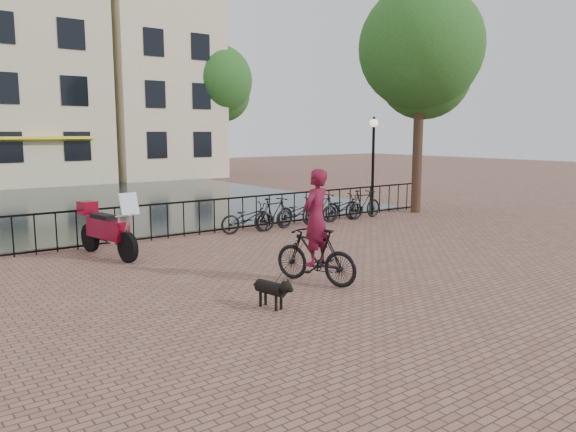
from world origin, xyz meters
TOP-DOWN VIEW (x-y plane):
  - ground at (0.00, 0.00)m, footprint 100.00×100.00m
  - canal_water at (0.00, 17.30)m, footprint 20.00×20.00m
  - railing at (0.00, 8.00)m, footprint 20.00×0.05m
  - canal_house_mid at (0.50, 30.00)m, footprint 8.00×9.50m
  - canal_house_right at (8.50, 30.00)m, footprint 7.00×9.00m
  - tree_near_right at (9.20, 7.30)m, footprint 4.48×4.48m
  - tree_far_right at (12.00, 27.00)m, footprint 4.76×4.76m
  - lamp_post at (7.20, 7.60)m, footprint 0.30×0.30m
  - cyclist at (-0.18, 1.85)m, footprint 1.12×2.02m
  - dog at (-1.81, 1.08)m, footprint 0.42×0.86m
  - motorcycle at (-2.65, 6.70)m, footprint 0.95×2.38m
  - parked_bike_0 at (1.80, 7.40)m, footprint 1.79×0.86m
  - parked_bike_1 at (2.75, 7.40)m, footprint 1.72×0.74m
  - parked_bike_2 at (3.70, 7.40)m, footprint 1.72×0.61m
  - parked_bike_3 at (4.65, 7.40)m, footprint 1.69×0.58m
  - parked_bike_4 at (5.60, 7.40)m, footprint 1.75×0.69m
  - parked_bike_5 at (6.55, 7.40)m, footprint 1.67×0.49m

SIDE VIEW (x-z plane):
  - ground at x=0.00m, z-range 0.00..0.00m
  - canal_water at x=0.00m, z-range 0.00..0.00m
  - dog at x=-1.81m, z-range 0.00..0.56m
  - parked_bike_0 at x=1.80m, z-range 0.00..0.90m
  - parked_bike_2 at x=3.70m, z-range 0.00..0.90m
  - parked_bike_4 at x=5.60m, z-range 0.00..0.90m
  - parked_bike_1 at x=2.75m, z-range 0.00..1.00m
  - parked_bike_3 at x=4.65m, z-range 0.00..1.00m
  - parked_bike_5 at x=6.55m, z-range 0.00..1.00m
  - railing at x=0.00m, z-range -0.01..1.02m
  - motorcycle at x=-2.65m, z-range 0.00..1.66m
  - cyclist at x=-0.18m, z-range -0.32..2.34m
  - lamp_post at x=7.20m, z-range 0.65..4.10m
  - canal_house_mid at x=0.50m, z-range 0.00..11.80m
  - tree_near_right at x=9.20m, z-range 1.85..10.09m
  - tree_far_right at x=12.00m, z-range 1.97..10.73m
  - canal_house_right at x=8.50m, z-range 0.00..13.30m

